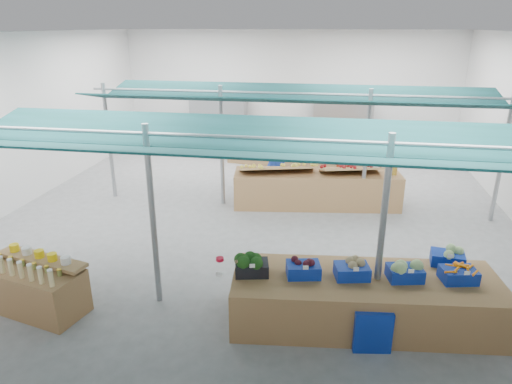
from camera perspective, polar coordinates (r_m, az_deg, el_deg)
floor at (r=11.23m, az=0.25°, el=-2.62°), size 13.00×13.00×0.00m
hall at (r=11.89m, az=1.45°, el=11.93°), size 13.00×13.00×13.00m
pole_grid at (r=8.88m, az=3.14°, el=3.53°), size 10.00×4.60×3.00m
awnings at (r=8.65m, az=3.27°, el=9.68°), size 9.50×7.08×0.30m
back_shelving_left at (r=17.08m, az=-4.70°, el=8.82°), size 2.00×0.50×2.00m
back_shelving_right at (r=16.55m, az=10.73°, el=8.17°), size 2.00×0.50×2.00m
bottle_shelf at (r=8.26m, az=-25.79°, el=-10.58°), size 1.78×1.33×1.01m
veg_counter at (r=7.37m, az=13.36°, el=-12.98°), size 4.13×1.75×0.78m
fruit_counter at (r=11.63m, az=7.57°, el=0.37°), size 4.22×1.52×0.88m
far_counter at (r=14.90m, az=5.09°, el=4.77°), size 4.62×1.72×0.82m
crate_stack at (r=6.95m, az=14.18°, el=-16.01°), size 0.58×0.45×0.64m
vendor_left at (r=12.65m, az=2.45°, el=3.99°), size 0.65×0.47×1.65m
vendor_right at (r=12.56m, az=10.63°, el=3.53°), size 0.88×0.73×1.65m
crate_broccoli at (r=7.00m, az=-0.53°, el=-9.05°), size 0.56×0.45×0.35m
crate_beets at (r=7.00m, az=5.94°, el=-9.40°), size 0.56×0.45×0.29m
crate_celeriac at (r=7.06m, az=11.91°, el=-9.36°), size 0.56×0.45×0.31m
crate_cabbage at (r=7.21m, az=18.15°, el=-9.21°), size 0.56×0.45×0.35m
crate_carrots at (r=7.47m, az=23.99°, el=-9.38°), size 0.56×0.45×0.29m
sparrow at (r=6.85m, az=-2.12°, el=-8.90°), size 0.12×0.09×0.11m
pole_ribbon at (r=6.83m, az=-4.56°, el=-8.55°), size 0.12×0.12×0.28m
apple_heap_yellow at (r=11.30m, az=2.78°, el=3.17°), size 2.02×1.18×0.27m
apple_heap_red at (r=11.46m, az=11.92°, el=3.00°), size 1.63×1.07×0.27m
pineapple at (r=11.67m, az=16.92°, el=2.94°), size 0.14×0.14×0.39m
crate_extra at (r=7.86m, az=22.85°, el=-7.37°), size 0.54×0.43×0.32m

